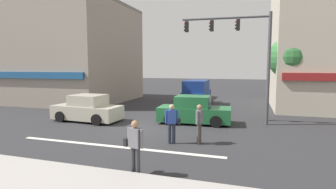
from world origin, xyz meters
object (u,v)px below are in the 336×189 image
(pedestrian_foreground_with_bag, at_px, (135,144))
(pedestrian_far_side, at_px, (199,122))
(pedestrian_mid_crossing, at_px, (172,121))
(utility_pole_near_left, at_px, (64,56))
(street_tree, at_px, (290,58))
(van_waiting_far, at_px, (197,93))
(sedan_crossing_rightbound, at_px, (87,109))
(sedan_crossing_center, at_px, (194,111))
(traffic_light_mast, at_px, (244,48))

(pedestrian_foreground_with_bag, bearing_deg, pedestrian_far_side, 72.31)
(pedestrian_foreground_with_bag, xyz_separation_m, pedestrian_mid_crossing, (0.12, 3.47, 0.00))
(pedestrian_mid_crossing, bearing_deg, utility_pole_near_left, 148.12)
(utility_pole_near_left, bearing_deg, street_tree, 10.95)
(van_waiting_far, bearing_deg, sedan_crossing_rightbound, -119.73)
(utility_pole_near_left, distance_m, pedestrian_far_side, 13.73)
(sedan_crossing_rightbound, bearing_deg, pedestrian_foreground_with_bag, -46.61)
(pedestrian_foreground_with_bag, bearing_deg, sedan_crossing_rightbound, 133.39)
(street_tree, height_order, sedan_crossing_rightbound, street_tree)
(street_tree, bearing_deg, sedan_crossing_center, -135.37)
(van_waiting_far, height_order, pedestrian_mid_crossing, van_waiting_far)
(sedan_crossing_rightbound, xyz_separation_m, pedestrian_foreground_with_bag, (6.06, -6.41, 0.24))
(sedan_crossing_rightbound, bearing_deg, street_tree, 30.11)
(utility_pole_near_left, relative_size, pedestrian_far_side, 4.71)
(sedan_crossing_center, height_order, sedan_crossing_rightbound, same)
(van_waiting_far, bearing_deg, traffic_light_mast, -58.82)
(pedestrian_foreground_with_bag, bearing_deg, traffic_light_mast, 71.57)
(sedan_crossing_center, relative_size, pedestrian_foreground_with_bag, 2.52)
(traffic_light_mast, height_order, pedestrian_mid_crossing, traffic_light_mast)
(street_tree, distance_m, utility_pole_near_left, 16.64)
(pedestrian_foreground_with_bag, bearing_deg, sedan_crossing_center, 88.86)
(pedestrian_mid_crossing, bearing_deg, van_waiting_far, 96.29)
(traffic_light_mast, height_order, sedan_crossing_center, traffic_light_mast)
(sedan_crossing_rightbound, bearing_deg, utility_pole_near_left, 140.59)
(street_tree, distance_m, traffic_light_mast, 5.67)
(utility_pole_near_left, height_order, pedestrian_far_side, utility_pole_near_left)
(pedestrian_mid_crossing, relative_size, pedestrian_far_side, 1.00)
(street_tree, height_order, traffic_light_mast, traffic_light_mast)
(traffic_light_mast, bearing_deg, pedestrian_far_side, -109.03)
(traffic_light_mast, distance_m, sedan_crossing_rightbound, 9.80)
(sedan_crossing_center, relative_size, pedestrian_far_side, 2.52)
(pedestrian_foreground_with_bag, relative_size, pedestrian_far_side, 1.00)
(sedan_crossing_rightbound, height_order, pedestrian_mid_crossing, pedestrian_mid_crossing)
(utility_pole_near_left, relative_size, sedan_crossing_center, 1.87)
(pedestrian_foreground_with_bag, bearing_deg, street_tree, 66.51)
(van_waiting_far, height_order, pedestrian_far_side, van_waiting_far)
(street_tree, distance_m, van_waiting_far, 7.68)
(van_waiting_far, distance_m, pedestrian_far_side, 11.48)
(utility_pole_near_left, relative_size, pedestrian_foreground_with_bag, 4.71)
(utility_pole_near_left, height_order, van_waiting_far, utility_pole_near_left)
(sedan_crossing_center, relative_size, van_waiting_far, 0.91)
(pedestrian_foreground_with_bag, bearing_deg, van_waiting_far, 94.38)
(van_waiting_far, height_order, sedan_crossing_rightbound, van_waiting_far)
(traffic_light_mast, xyz_separation_m, van_waiting_far, (-3.97, 6.56, -3.30))
(sedan_crossing_center, bearing_deg, pedestrian_mid_crossing, -90.42)
(utility_pole_near_left, bearing_deg, traffic_light_mast, -7.05)
(utility_pole_near_left, xyz_separation_m, sedan_crossing_center, (10.72, -2.38, -3.37))
(street_tree, xyz_separation_m, pedestrian_foreground_with_bag, (-5.77, -13.27, -2.90))
(pedestrian_mid_crossing, bearing_deg, pedestrian_foreground_with_bag, -92.02)
(van_waiting_far, xyz_separation_m, pedestrian_mid_crossing, (1.27, -11.55, -0.05))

